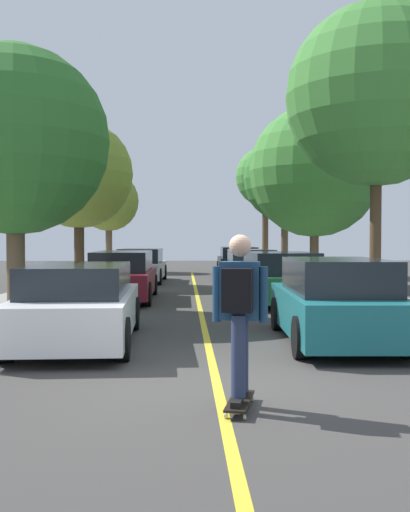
# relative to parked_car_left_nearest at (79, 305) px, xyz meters

# --- Properties ---
(ground) EXTENTS (80.00, 80.00, 0.00)m
(ground) POSITION_rel_parked_car_left_nearest_xyz_m (2.18, -3.16, -0.67)
(ground) COLOR #3D3A38
(center_line) EXTENTS (0.12, 39.20, 0.01)m
(center_line) POSITION_rel_parked_car_left_nearest_xyz_m (2.18, 0.84, -0.66)
(center_line) COLOR gold
(center_line) RESTS_ON ground
(parked_car_left_nearest) EXTENTS (1.99, 4.38, 1.34)m
(parked_car_left_nearest) POSITION_rel_parked_car_left_nearest_xyz_m (0.00, 0.00, 0.00)
(parked_car_left_nearest) COLOR white
(parked_car_left_nearest) RESTS_ON ground
(parked_car_left_near) EXTENTS (1.84, 4.63, 1.40)m
(parked_car_left_near) POSITION_rel_parked_car_left_nearest_xyz_m (-0.00, 7.15, 0.03)
(parked_car_left_near) COLOR maroon
(parked_car_left_near) RESTS_ON ground
(parked_car_left_far) EXTENTS (2.03, 4.52, 1.36)m
(parked_car_left_far) POSITION_rel_parked_car_left_nearest_xyz_m (0.00, 14.14, 0.00)
(parked_car_left_far) COLOR #B7B7BC
(parked_car_left_far) RESTS_ON ground
(parked_car_right_nearest) EXTENTS (1.93, 4.22, 1.44)m
(parked_car_right_nearest) POSITION_rel_parked_car_left_nearest_xyz_m (4.35, -0.06, 0.03)
(parked_car_right_nearest) COLOR #196066
(parked_car_right_nearest) RESTS_ON ground
(parked_car_right_near) EXTENTS (2.12, 4.08, 1.41)m
(parked_car_right_near) POSITION_rel_parked_car_left_nearest_xyz_m (4.36, 5.86, 0.02)
(parked_car_right_near) COLOR #1E5B33
(parked_car_right_near) RESTS_ON ground
(parked_car_right_far) EXTENTS (1.96, 4.62, 1.35)m
(parked_car_right_far) POSITION_rel_parked_car_left_nearest_xyz_m (4.36, 12.72, -0.01)
(parked_car_right_far) COLOR #B7B7BC
(parked_car_right_far) RESTS_ON ground
(parked_car_right_farthest) EXTENTS (2.02, 4.46, 1.37)m
(parked_car_right_farthest) POSITION_rel_parked_car_left_nearest_xyz_m (4.36, 18.09, 0.01)
(parked_car_right_farthest) COLOR black
(parked_car_right_farthest) RESTS_ON ground
(street_tree_left_nearest) EXTENTS (4.41, 4.41, 6.13)m
(street_tree_left_nearest) POSITION_rel_parked_car_left_nearest_xyz_m (-2.17, 4.00, 3.39)
(street_tree_left_nearest) COLOR brown
(street_tree_left_nearest) RESTS_ON sidewalk_left
(street_tree_left_near) EXTENTS (4.06, 4.06, 6.08)m
(street_tree_left_near) POSITION_rel_parked_car_left_nearest_xyz_m (-2.17, 12.42, 3.51)
(street_tree_left_near) COLOR #3D2D1E
(street_tree_left_near) RESTS_ON sidewalk_left
(street_tree_left_far) EXTENTS (3.14, 3.14, 5.15)m
(street_tree_left_far) POSITION_rel_parked_car_left_nearest_xyz_m (-2.17, 21.26, 3.04)
(street_tree_left_far) COLOR brown
(street_tree_left_far) RESTS_ON sidewalk_left
(street_tree_right_nearest) EXTENTS (4.48, 4.48, 7.41)m
(street_tree_right_nearest) POSITION_rel_parked_car_left_nearest_xyz_m (6.53, 4.52, 4.63)
(street_tree_right_nearest) COLOR #4C3823
(street_tree_right_nearest) RESTS_ON sidewalk_right
(street_tree_right_near) EXTENTS (4.78, 4.78, 6.47)m
(street_tree_right_near) POSITION_rel_parked_car_left_nearest_xyz_m (6.53, 11.45, 3.54)
(street_tree_right_near) COLOR brown
(street_tree_right_near) RESTS_ON sidewalk_right
(street_tree_right_far) EXTENTS (3.94, 3.94, 6.40)m
(street_tree_right_far) POSITION_rel_parked_car_left_nearest_xyz_m (6.53, 17.88, 3.89)
(street_tree_right_far) COLOR brown
(street_tree_right_far) RESTS_ON sidewalk_right
(street_tree_right_farthest) EXTENTS (3.48, 3.48, 6.97)m
(street_tree_right_farthest) POSITION_rel_parked_car_left_nearest_xyz_m (6.53, 24.58, 4.67)
(street_tree_right_farthest) COLOR #4C3823
(street_tree_right_farthest) RESTS_ON sidewalk_right
(skateboard) EXTENTS (0.40, 0.87, 0.10)m
(skateboard) POSITION_rel_parked_car_left_nearest_xyz_m (2.36, -3.93, -0.58)
(skateboard) COLOR black
(skateboard) RESTS_ON ground
(skateboarder) EXTENTS (0.59, 0.70, 1.72)m
(skateboarder) POSITION_rel_parked_car_left_nearest_xyz_m (2.35, -3.97, 0.42)
(skateboarder) COLOR black
(skateboarder) RESTS_ON skateboard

